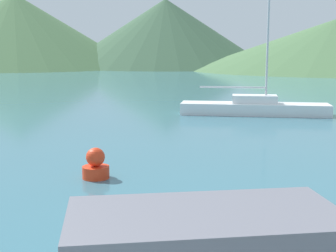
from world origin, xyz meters
TOP-DOWN VIEW (x-y plane):
  - sailboat_inner at (4.74, 25.75)m, footprint 8.48×2.30m
  - buoy_marker at (-1.21, 11.78)m, footprint 0.78×0.78m
  - hill_west at (-37.90, 95.47)m, footprint 51.16×51.16m
  - hill_central at (-6.87, 101.35)m, footprint 45.36×45.36m
  - hill_east at (25.62, 87.82)m, footprint 54.31×54.31m

SIDE VIEW (x-z plane):
  - buoy_marker at x=-1.21m, z-range -0.08..0.82m
  - sailboat_inner at x=4.74m, z-range -4.43..5.36m
  - hill_east at x=25.62m, z-range 0.00..9.27m
  - hill_central at x=-6.87m, z-range 0.00..14.48m
  - hill_west at x=-37.90m, z-range 0.00..15.27m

